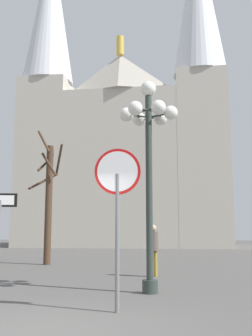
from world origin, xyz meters
name	(u,v)px	position (x,y,z in m)	size (l,w,h in m)	color
ground_plane	(32,331)	(0.00, 0.00, 0.00)	(120.00, 120.00, 0.00)	#514F4C
cathedral	(125,143)	(-3.11, 32.21, 10.01)	(19.54, 11.80, 32.26)	#BCB5A5
stop_sign	(117,194)	(0.99, 1.49, 2.09)	(0.86, 0.09, 2.94)	slate
street_lamp	(149,143)	(1.40, 3.75, 3.54)	(1.44, 1.29, 5.12)	#2D3833
bare_tree	(49,198)	(-3.63, 11.19, 2.85)	(1.67, 1.61, 5.90)	#473323
pedestrian_walking	(153,245)	(1.25, 7.16, 0.98)	(0.32, 0.32, 1.62)	olive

